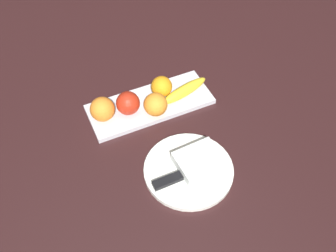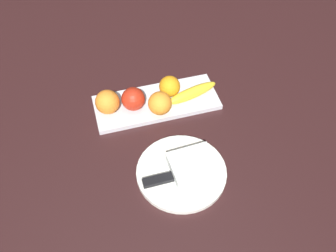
{
  "view_description": "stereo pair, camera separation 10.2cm",
  "coord_description": "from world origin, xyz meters",
  "px_view_note": "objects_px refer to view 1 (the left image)",
  "views": [
    {
      "loc": [
        -0.23,
        -0.75,
        0.83
      ],
      "look_at": [
        0.04,
        -0.15,
        0.04
      ],
      "focal_mm": 41.24,
      "sensor_mm": 36.0,
      "label": 1
    },
    {
      "loc": [
        -0.13,
        -0.78,
        0.83
      ],
      "look_at": [
        0.04,
        -0.15,
        0.04
      ],
      "focal_mm": 41.24,
      "sensor_mm": 36.0,
      "label": 2
    }
  ],
  "objects_px": {
    "orange_near_apple": "(162,87)",
    "knife": "(176,178)",
    "orange_near_banana": "(102,109)",
    "dinner_plate": "(189,170)",
    "apple": "(128,103)",
    "folded_napkin": "(199,161)",
    "fruit_tray": "(150,104)",
    "orange_center": "(156,104)",
    "banana": "(184,91)"
  },
  "relations": [
    {
      "from": "apple",
      "to": "banana",
      "type": "distance_m",
      "value": 0.17
    },
    {
      "from": "apple",
      "to": "dinner_plate",
      "type": "bearing_deg",
      "value": -74.41
    },
    {
      "from": "apple",
      "to": "orange_near_apple",
      "type": "height_order",
      "value": "apple"
    },
    {
      "from": "banana",
      "to": "orange_near_apple",
      "type": "bearing_deg",
      "value": 138.73
    },
    {
      "from": "dinner_plate",
      "to": "folded_napkin",
      "type": "height_order",
      "value": "folded_napkin"
    },
    {
      "from": "orange_center",
      "to": "folded_napkin",
      "type": "distance_m",
      "value": 0.21
    },
    {
      "from": "fruit_tray",
      "to": "knife",
      "type": "distance_m",
      "value": 0.27
    },
    {
      "from": "orange_near_banana",
      "to": "knife",
      "type": "distance_m",
      "value": 0.28
    },
    {
      "from": "dinner_plate",
      "to": "knife",
      "type": "distance_m",
      "value": 0.05
    },
    {
      "from": "fruit_tray",
      "to": "apple",
      "type": "relative_size",
      "value": 5.33
    },
    {
      "from": "orange_near_banana",
      "to": "folded_napkin",
      "type": "relative_size",
      "value": 0.62
    },
    {
      "from": "apple",
      "to": "dinner_plate",
      "type": "xyz_separation_m",
      "value": [
        0.07,
        -0.24,
        -0.04
      ]
    },
    {
      "from": "orange_near_apple",
      "to": "orange_near_banana",
      "type": "height_order",
      "value": "orange_near_banana"
    },
    {
      "from": "apple",
      "to": "knife",
      "type": "xyz_separation_m",
      "value": [
        0.03,
        -0.26,
        -0.03
      ]
    },
    {
      "from": "apple",
      "to": "orange_near_apple",
      "type": "xyz_separation_m",
      "value": [
        0.11,
        0.02,
        -0.0
      ]
    },
    {
      "from": "orange_near_banana",
      "to": "knife",
      "type": "relative_size",
      "value": 0.38
    },
    {
      "from": "banana",
      "to": "folded_napkin",
      "type": "distance_m",
      "value": 0.25
    },
    {
      "from": "banana",
      "to": "knife",
      "type": "distance_m",
      "value": 0.29
    },
    {
      "from": "fruit_tray",
      "to": "orange_near_banana",
      "type": "distance_m",
      "value": 0.15
    },
    {
      "from": "fruit_tray",
      "to": "folded_napkin",
      "type": "height_order",
      "value": "folded_napkin"
    },
    {
      "from": "orange_center",
      "to": "folded_napkin",
      "type": "bearing_deg",
      "value": -82.13
    },
    {
      "from": "orange_near_apple",
      "to": "dinner_plate",
      "type": "xyz_separation_m",
      "value": [
        -0.04,
        -0.27,
        -0.04
      ]
    },
    {
      "from": "dinner_plate",
      "to": "apple",
      "type": "bearing_deg",
      "value": 105.59
    },
    {
      "from": "knife",
      "to": "banana",
      "type": "bearing_deg",
      "value": 59.23
    },
    {
      "from": "apple",
      "to": "orange_near_banana",
      "type": "height_order",
      "value": "orange_near_banana"
    },
    {
      "from": "orange_near_banana",
      "to": "fruit_tray",
      "type": "bearing_deg",
      "value": -0.31
    },
    {
      "from": "orange_center",
      "to": "folded_napkin",
      "type": "relative_size",
      "value": 0.6
    },
    {
      "from": "apple",
      "to": "folded_napkin",
      "type": "relative_size",
      "value": 0.6
    },
    {
      "from": "knife",
      "to": "orange_near_banana",
      "type": "bearing_deg",
      "value": 109.77
    },
    {
      "from": "orange_near_banana",
      "to": "knife",
      "type": "height_order",
      "value": "orange_near_banana"
    },
    {
      "from": "apple",
      "to": "knife",
      "type": "height_order",
      "value": "apple"
    },
    {
      "from": "banana",
      "to": "orange_center",
      "type": "bearing_deg",
      "value": -178.66
    },
    {
      "from": "fruit_tray",
      "to": "apple",
      "type": "xyz_separation_m",
      "value": [
        -0.07,
        -0.01,
        0.04
      ]
    },
    {
      "from": "fruit_tray",
      "to": "orange_near_banana",
      "type": "xyz_separation_m",
      "value": [
        -0.14,
        0.0,
        0.04
      ]
    },
    {
      "from": "folded_napkin",
      "to": "orange_near_apple",
      "type": "bearing_deg",
      "value": 86.51
    },
    {
      "from": "orange_near_banana",
      "to": "dinner_plate",
      "type": "xyz_separation_m",
      "value": [
        0.14,
        -0.25,
        -0.04
      ]
    },
    {
      "from": "dinner_plate",
      "to": "orange_near_apple",
      "type": "bearing_deg",
      "value": 80.48
    },
    {
      "from": "orange_near_apple",
      "to": "folded_napkin",
      "type": "distance_m",
      "value": 0.27
    },
    {
      "from": "orange_center",
      "to": "dinner_plate",
      "type": "bearing_deg",
      "value": -89.96
    },
    {
      "from": "apple",
      "to": "orange_center",
      "type": "height_order",
      "value": "same"
    },
    {
      "from": "fruit_tray",
      "to": "folded_napkin",
      "type": "relative_size",
      "value": 3.21
    },
    {
      "from": "banana",
      "to": "dinner_plate",
      "type": "distance_m",
      "value": 0.26
    },
    {
      "from": "orange_near_apple",
      "to": "knife",
      "type": "xyz_separation_m",
      "value": [
        -0.09,
        -0.28,
        -0.03
      ]
    },
    {
      "from": "apple",
      "to": "banana",
      "type": "xyz_separation_m",
      "value": [
        0.17,
        -0.01,
        -0.02
      ]
    },
    {
      "from": "fruit_tray",
      "to": "dinner_plate",
      "type": "height_order",
      "value": "fruit_tray"
    },
    {
      "from": "banana",
      "to": "knife",
      "type": "height_order",
      "value": "banana"
    },
    {
      "from": "fruit_tray",
      "to": "orange_center",
      "type": "bearing_deg",
      "value": -90.19
    },
    {
      "from": "fruit_tray",
      "to": "orange_near_banana",
      "type": "height_order",
      "value": "orange_near_banana"
    },
    {
      "from": "apple",
      "to": "folded_napkin",
      "type": "xyz_separation_m",
      "value": [
        0.1,
        -0.24,
        -0.02
      ]
    },
    {
      "from": "orange_near_apple",
      "to": "knife",
      "type": "distance_m",
      "value": 0.3
    }
  ]
}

